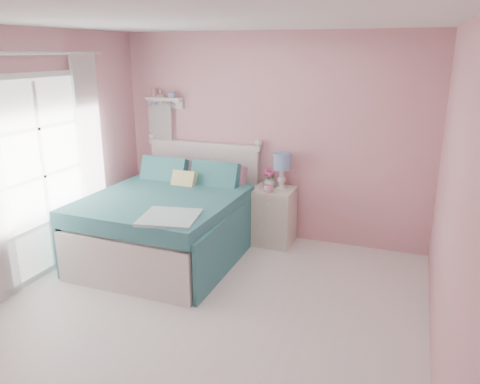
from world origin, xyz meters
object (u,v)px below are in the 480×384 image
Objects in this scene: bed at (170,222)px; nightstand at (273,216)px; vase at (269,182)px; table_lamp at (282,164)px; teacup at (269,189)px.

nightstand is at bearing 37.66° from bed.
nightstand is 4.60× the size of vase.
bed reaches higher than nightstand.
vase is (-0.07, 0.02, 0.44)m from nightstand.
teacup is at bearing -110.42° from table_lamp.
vase is at bearing 160.94° from nightstand.
teacup is (-0.02, -0.16, 0.40)m from nightstand.
vase is 1.39× the size of teacup.
vase is 0.20m from teacup.
vase is (0.98, 0.80, 0.39)m from bed.
bed is 1.30m from nightstand.
table_lamp is 0.37m from teacup.
teacup reaches higher than nightstand.
table_lamp reaches higher than vase.
teacup is at bearing -96.81° from nightstand.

